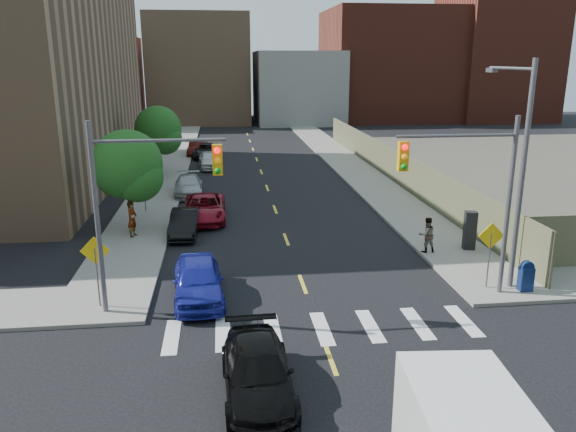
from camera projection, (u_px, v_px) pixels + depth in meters
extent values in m
plane|color=black|center=(344.00, 396.00, 15.47)|extent=(160.00, 160.00, 0.00)
cube|color=gray|center=(174.00, 154.00, 54.25)|extent=(3.50, 73.00, 0.15)
cube|color=gray|center=(332.00, 151.00, 56.00)|extent=(3.50, 73.00, 0.15)
cube|color=#5A5D41|center=(390.00, 163.00, 42.99)|extent=(0.12, 44.00, 2.50)
cube|color=#592319|center=(84.00, 81.00, 78.30)|extent=(14.00, 18.00, 12.00)
cube|color=#8C6B4C|center=(200.00, 69.00, 81.61)|extent=(14.00, 16.00, 15.00)
cube|color=gray|center=(297.00, 87.00, 81.95)|extent=(12.00, 16.00, 10.00)
cube|color=#592319|center=(387.00, 65.00, 84.63)|extent=(18.00, 18.00, 16.00)
cube|color=#592319|center=(495.00, 58.00, 84.25)|extent=(14.00, 16.00, 18.00)
cylinder|color=#8C6B4C|center=(524.00, 24.00, 83.35)|extent=(1.80, 1.80, 28.00)
cylinder|color=#59595E|center=(97.00, 222.00, 19.41)|extent=(0.18, 0.18, 7.00)
cylinder|color=#59595E|center=(159.00, 141.00, 18.91)|extent=(4.50, 0.12, 0.12)
cube|color=#E5A50C|center=(217.00, 160.00, 19.32)|extent=(0.35, 0.30, 1.05)
cylinder|color=#59595E|center=(508.00, 209.00, 21.11)|extent=(0.18, 0.18, 7.00)
cylinder|color=#59595E|center=(457.00, 136.00, 20.09)|extent=(4.50, 0.12, 0.12)
cube|color=#E5A50C|center=(403.00, 156.00, 20.06)|extent=(0.35, 0.30, 1.05)
cylinder|color=#59595E|center=(522.00, 180.00, 21.39)|extent=(0.20, 0.20, 9.00)
cylinder|color=#59595E|center=(511.00, 68.00, 21.91)|extent=(0.12, 3.50, 0.12)
cube|color=#59595E|center=(492.00, 70.00, 23.47)|extent=(0.25, 0.60, 0.18)
cylinder|color=#59595E|center=(98.00, 279.00, 20.48)|extent=(0.06, 0.06, 2.40)
cube|color=yellow|center=(95.00, 251.00, 20.18)|extent=(1.06, 0.04, 1.06)
cylinder|color=#59595E|center=(488.00, 262.00, 22.17)|extent=(0.06, 0.06, 2.40)
cube|color=yellow|center=(491.00, 236.00, 21.87)|extent=(1.06, 0.04, 1.06)
cylinder|color=#59595E|center=(145.00, 194.00, 33.39)|extent=(0.06, 0.06, 2.40)
cube|color=yellow|center=(143.00, 176.00, 33.09)|extent=(1.06, 0.04, 1.06)
cylinder|color=#332114|center=(131.00, 209.00, 29.51)|extent=(0.28, 0.28, 2.64)
sphere|color=#154C19|center=(127.00, 164.00, 28.86)|extent=(3.60, 3.60, 3.60)
sphere|color=#154C19|center=(137.00, 177.00, 28.79)|extent=(2.64, 2.64, 2.64)
sphere|color=#154C19|center=(121.00, 171.00, 29.31)|extent=(2.88, 2.88, 2.88)
cylinder|color=#332114|center=(160.00, 160.00, 43.85)|extent=(0.28, 0.28, 2.64)
sphere|color=#154C19|center=(158.00, 129.00, 43.20)|extent=(3.60, 3.60, 3.60)
sphere|color=#154C19|center=(165.00, 137.00, 43.13)|extent=(2.64, 2.64, 2.64)
sphere|color=#154C19|center=(154.00, 134.00, 43.65)|extent=(2.88, 2.88, 2.88)
imported|color=#1B2298|center=(198.00, 280.00, 21.48)|extent=(2.16, 4.73, 1.57)
imported|color=black|center=(185.00, 223.00, 29.39)|extent=(1.58, 4.09, 1.33)
imported|color=maroon|center=(204.00, 208.00, 32.14)|extent=(2.40, 5.18, 1.44)
imported|color=#A5A8AC|center=(188.00, 186.00, 38.08)|extent=(2.00, 4.60, 1.32)
imported|color=silver|center=(210.00, 160.00, 47.32)|extent=(2.09, 4.44, 1.47)
imported|color=#44110D|center=(197.00, 148.00, 53.82)|extent=(1.86, 4.32, 1.38)
imported|color=black|center=(206.00, 151.00, 52.52)|extent=(2.32, 4.82, 1.33)
imported|color=black|center=(257.00, 372.00, 15.37)|extent=(2.01, 4.71, 1.35)
cube|color=black|center=(450.00, 401.00, 12.33)|extent=(2.13, 1.48, 0.98)
cube|color=#0D1F50|center=(526.00, 279.00, 22.00)|extent=(0.51, 0.39, 0.96)
cylinder|color=#0D1F50|center=(527.00, 267.00, 21.86)|extent=(0.50, 0.24, 0.50)
cube|color=black|center=(470.00, 230.00, 26.73)|extent=(0.63, 0.55, 1.85)
imported|color=gray|center=(132.00, 219.00, 28.64)|extent=(0.60, 0.76, 1.84)
imported|color=gray|center=(427.00, 235.00, 26.33)|extent=(0.87, 0.71, 1.68)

